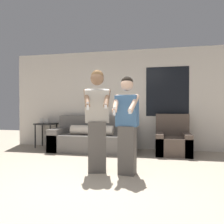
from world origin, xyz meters
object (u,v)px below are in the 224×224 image
object	(u,v)px
couch	(94,139)
armchair	(173,141)
side_table	(46,127)
person_left	(97,120)
person_right	(127,124)

from	to	relation	value
couch	armchair	xyz separation A→B (m)	(1.99, 0.01, -0.01)
couch	side_table	distance (m)	1.53
person_left	person_right	distance (m)	0.53
couch	side_table	world-z (taller)	couch
armchair	person_left	bearing A→B (deg)	-126.95
person_right	side_table	bearing A→B (deg)	141.54
armchair	person_left	size ratio (longest dim) A/B	0.55
side_table	person_right	distance (m)	3.35
couch	person_right	size ratio (longest dim) A/B	1.31
couch	armchair	size ratio (longest dim) A/B	2.23
couch	person_left	bearing A→B (deg)	-71.71
armchair	person_right	distance (m)	2.12
side_table	person_right	xyz separation A→B (m)	(2.61, -2.08, 0.27)
person_left	side_table	bearing A→B (deg)	135.47
armchair	side_table	xyz separation A→B (m)	(-3.48, 0.22, 0.27)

